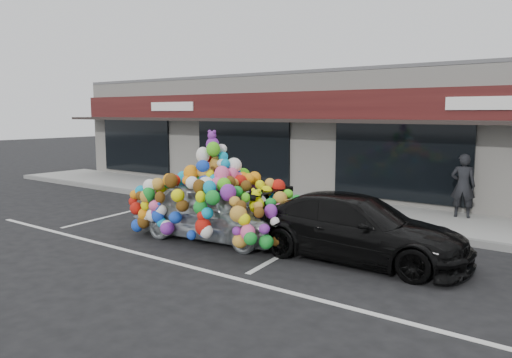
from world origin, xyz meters
The scene contains 10 objects.
ground centered at (0.00, 0.00, 0.00)m, with size 90.00×90.00×0.00m, color black.
shop_building centered at (0.00, 8.44, 2.16)m, with size 24.00×7.20×4.31m.
sidewalk centered at (0.00, 4.00, 0.07)m, with size 26.00×3.00×0.15m, color #9C9C97.
kerb centered at (0.00, 2.50, 0.07)m, with size 26.00×0.18×0.16m, color slate.
parking_stripe_left centered at (-3.20, 0.20, 0.00)m, with size 0.12×4.40×0.01m, color silver.
parking_stripe_mid centered at (2.80, 0.20, 0.00)m, with size 0.12×4.40×0.01m, color silver.
lane_line centered at (2.00, -2.30, 0.00)m, with size 14.00×0.12×0.01m, color silver.
toy_car centered at (0.90, -0.44, 0.82)m, with size 2.84×4.32×2.42m.
black_sedan centered at (4.26, 0.05, 0.64)m, with size 4.42×1.80×1.28m, color black.
pedestrian_a centered at (5.00, 4.79, 1.00)m, with size 0.62×0.41×1.69m, color black.
Camera 1 is at (8.49, -8.84, 2.90)m, focal length 35.00 mm.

